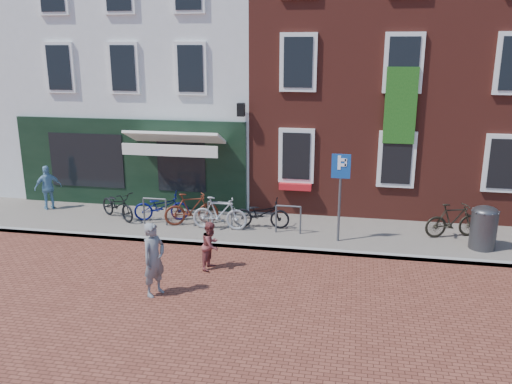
% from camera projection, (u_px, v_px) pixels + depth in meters
% --- Properties ---
extents(ground, '(80.00, 80.00, 0.00)m').
position_uv_depth(ground, '(264.00, 250.00, 14.02)').
color(ground, brown).
extents(sidewalk, '(24.00, 3.00, 0.10)m').
position_uv_depth(sidewalk, '(306.00, 232.00, 15.25)').
color(sidewalk, slate).
rests_on(sidewalk, ground).
extents(building_stucco, '(8.00, 8.00, 9.00)m').
position_uv_depth(building_stucco, '(168.00, 67.00, 20.36)').
color(building_stucco, silver).
rests_on(building_stucco, ground).
extents(building_brick_mid, '(6.00, 8.00, 10.00)m').
position_uv_depth(building_brick_mid, '(352.00, 54.00, 18.96)').
color(building_brick_mid, maroon).
rests_on(building_brick_mid, ground).
extents(litter_bin, '(0.67, 0.67, 1.23)m').
position_uv_depth(litter_bin, '(484.00, 225.00, 13.74)').
color(litter_bin, '#3D3C3F').
rests_on(litter_bin, sidewalk).
extents(parking_sign, '(0.50, 0.08, 2.43)m').
position_uv_depth(parking_sign, '(340.00, 182.00, 13.99)').
color(parking_sign, '#4C4C4F').
rests_on(parking_sign, sidewalk).
extents(woman, '(0.59, 0.70, 1.64)m').
position_uv_depth(woman, '(154.00, 259.00, 11.32)').
color(woman, slate).
rests_on(woman, ground).
extents(boy, '(0.55, 0.65, 1.19)m').
position_uv_depth(boy, '(211.00, 245.00, 12.73)').
color(boy, brown).
rests_on(boy, ground).
extents(cafe_person, '(0.86, 0.84, 1.45)m').
position_uv_depth(cafe_person, '(48.00, 187.00, 17.11)').
color(cafe_person, '#6B9AB8').
rests_on(cafe_person, sidewalk).
extents(bicycle_0, '(1.72, 1.40, 0.88)m').
position_uv_depth(bicycle_0, '(118.00, 205.00, 16.20)').
color(bicycle_0, black).
rests_on(bicycle_0, sidewalk).
extents(bicycle_1, '(1.67, 1.06, 0.97)m').
position_uv_depth(bicycle_1, '(192.00, 209.00, 15.65)').
color(bicycle_1, '#592213').
rests_on(bicycle_1, sidewalk).
extents(bicycle_2, '(1.76, 0.98, 0.88)m').
position_uv_depth(bicycle_2, '(161.00, 206.00, 16.05)').
color(bicycle_2, '#080E51').
rests_on(bicycle_2, sidewalk).
extents(bicycle_3, '(1.63, 0.49, 0.97)m').
position_uv_depth(bicycle_3, '(220.00, 213.00, 15.23)').
color(bicycle_3, '#98979A').
rests_on(bicycle_3, sidewalk).
extents(bicycle_4, '(1.70, 0.68, 0.88)m').
position_uv_depth(bicycle_4, '(261.00, 213.00, 15.37)').
color(bicycle_4, black).
rests_on(bicycle_4, sidewalk).
extents(bicycle_5, '(1.68, 0.95, 0.97)m').
position_uv_depth(bicycle_5, '(453.00, 220.00, 14.60)').
color(bicycle_5, black).
rests_on(bicycle_5, sidewalk).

